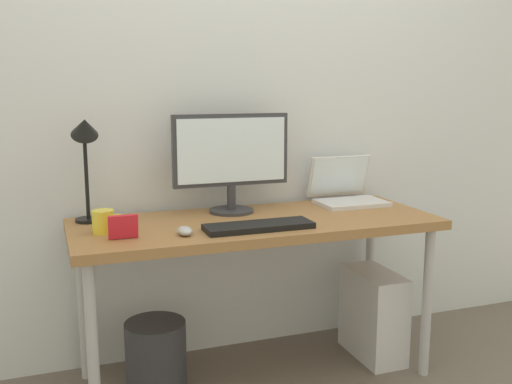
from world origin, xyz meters
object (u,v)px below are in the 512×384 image
Objects in this scene: desk at (256,234)px; monitor at (231,157)px; laptop at (346,191)px; coffee_mug at (104,222)px; wastebasket at (156,355)px; desk_lamp at (85,144)px; mouse at (185,231)px; computer_tower at (373,314)px; photo_frame at (123,227)px; keyboard at (259,226)px.

desk is 2.93× the size of monitor.
coffee_mug is at bearing -169.85° from laptop.
desk is at bearing -72.47° from monitor.
laptop is at bearing 1.98° from monitor.
wastebasket is (-0.39, -0.13, -0.83)m from monitor.
desk_lamp reaches higher than wastebasket.
desk_lamp reaches higher than mouse.
computer_tower is at bearing -7.58° from desk_lamp.
coffee_mug is at bearing -178.50° from desk.
coffee_mug is 0.40× the size of wastebasket.
photo_frame is 0.66m from wastebasket.
laptop is at bearing 31.48° from keyboard.
coffee_mug is (-0.58, -0.19, -0.21)m from monitor.
keyboard is 0.73m from wastebasket.
desk is at bearing 73.68° from keyboard.
computer_tower is at bearing -2.21° from wastebasket.
coffee_mug is at bearing -77.89° from desk_lamp.
coffee_mug is 0.13m from photo_frame.
desk is at bearing -179.60° from computer_tower.
desk is 5.19× the size of wastebasket.
wastebasket is (0.20, 0.06, -0.62)m from coffee_mug.
coffee_mug is (-0.59, 0.15, 0.03)m from keyboard.
monitor is at bearing 18.47° from wastebasket.
desk_lamp is 1.11× the size of computer_tower.
wastebasket is (0.14, 0.18, -0.62)m from photo_frame.
desk is 0.37m from monitor.
computer_tower is (0.06, -0.19, -0.57)m from laptop.
wastebasket is at bearing 174.27° from desk.
desk_lamp is (-1.22, -0.02, 0.27)m from laptop.
wastebasket is at bearing 52.84° from photo_frame.
photo_frame reaches higher than desk.
laptop is 1.19m from coffee_mug.
laptop is (0.54, 0.19, 0.12)m from desk.
desk_lamp reaches higher than coffee_mug.
monitor is at bearing 91.06° from keyboard.
mouse is at bearing 178.54° from keyboard.
computer_tower is 1.40× the size of wastebasket.
coffee_mug reaches higher than mouse.
coffee_mug is (-0.64, -0.02, 0.11)m from desk.
keyboard is (-0.05, -0.17, 0.08)m from desk.
desk is 3.71× the size of computer_tower.
mouse is at bearing -26.03° from coffee_mug.
laptop reaches higher than photo_frame.
monitor reaches higher than keyboard.
laptop reaches higher than mouse.
laptop is at bearing 16.51° from photo_frame.
coffee_mug is at bearing 116.02° from photo_frame.
monitor is 0.50m from mouse.
monitor is 1.21× the size of keyboard.
desk is 0.39m from mouse.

